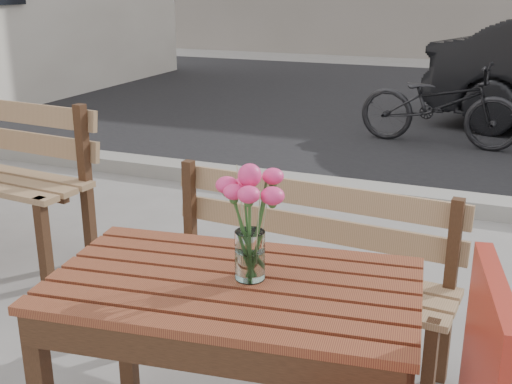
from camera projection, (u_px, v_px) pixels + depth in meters
street at (419, 138)px, 6.64m from camera, size 30.00×8.12×0.12m
main_table at (233, 314)px, 2.02m from camera, size 1.22×0.81×0.71m
main_bench at (303, 251)px, 2.72m from camera, size 1.34×0.49×0.82m
main_vase at (250, 209)px, 1.93m from camera, size 0.20×0.20×0.37m
bicycle at (439, 104)px, 6.37m from camera, size 1.63×0.71×0.83m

